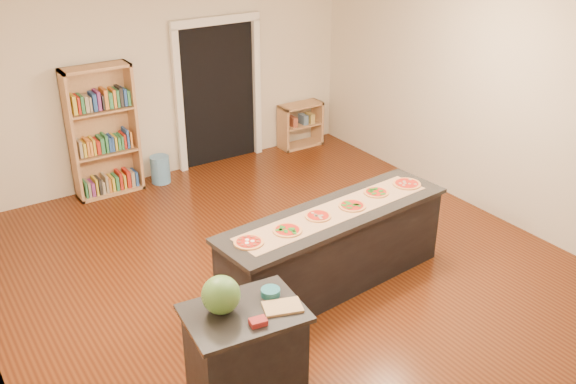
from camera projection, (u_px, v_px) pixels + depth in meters
room at (299, 163)px, 6.34m from camera, size 6.00×7.00×2.80m
doorway at (218, 85)px, 9.48m from camera, size 1.40×0.09×2.21m
kitchen_island at (334, 249)px, 6.72m from camera, size 2.65×0.72×0.88m
side_counter at (246, 357)px, 5.15m from camera, size 0.92×0.67×0.91m
bookshelf at (103, 132)px, 8.57m from camera, size 0.90×0.32×1.79m
low_shelf at (301, 125)px, 10.40m from camera, size 0.72×0.31×0.72m
waste_bin at (160, 169)px, 9.18m from camera, size 0.27×0.27×0.40m
kraft_paper at (335, 212)px, 6.53m from camera, size 2.33×0.63×0.00m
watermelon at (221, 295)px, 4.89m from camera, size 0.30×0.30×0.30m
cutting_board at (283, 307)px, 4.99m from camera, size 0.35×0.28×0.02m
package_red at (258, 322)px, 4.80m from camera, size 0.14×0.11×0.05m
package_teal at (271, 292)px, 5.13m from camera, size 0.16×0.16×0.06m
pizza_a at (249, 242)px, 5.95m from camera, size 0.27×0.27×0.02m
pizza_b at (287, 230)px, 6.16m from camera, size 0.30×0.30×0.02m
pizza_c at (318, 216)px, 6.42m from camera, size 0.28×0.28×0.02m
pizza_d at (352, 206)px, 6.62m from camera, size 0.28×0.28×0.02m
pizza_e at (376, 192)px, 6.91m from camera, size 0.29×0.29×0.02m
pizza_f at (407, 184)px, 7.11m from camera, size 0.30×0.30×0.02m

